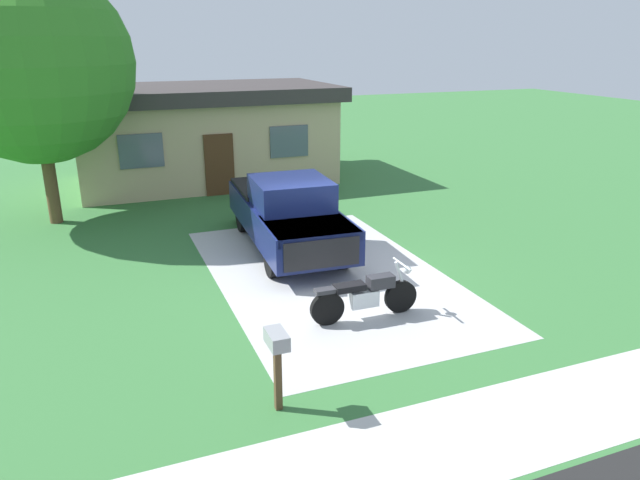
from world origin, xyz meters
name	(u,v)px	position (x,y,z in m)	size (l,w,h in m)	color
ground_plane	(329,275)	(0.00, 0.00, 0.00)	(80.00, 80.00, 0.00)	#367037
driveway_pad	(329,275)	(0.00, 0.00, 0.00)	(5.00, 8.39, 0.01)	#B4B4B4
sidewalk_strip	(492,429)	(0.00, -6.00, 0.00)	(36.00, 1.80, 0.01)	beige
motorcycle	(366,295)	(-0.16, -2.25, 0.47)	(2.21, 0.70, 1.09)	black
pickup_truck	(287,211)	(-0.27, 2.21, 0.95)	(2.31, 5.72, 1.90)	black
mailbox	(277,350)	(-2.62, -4.45, 0.98)	(0.26, 0.48, 1.26)	#4C3823
shade_tree	(33,64)	(-5.94, 6.73, 4.49)	(5.41, 5.41, 7.20)	brown
neighbor_house	(204,133)	(-0.73, 10.62, 1.79)	(9.60, 5.60, 3.50)	tan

